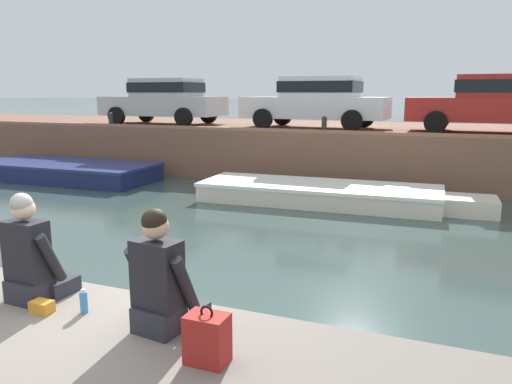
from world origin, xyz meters
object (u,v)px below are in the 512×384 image
object	(u,v)px
boat_moored_west_navy	(58,171)
person_seated_right	(162,283)
car_leftmost_silver	(165,99)
backpack_on_ledge	(208,339)
boat_moored_central_cream	(329,194)
person_seated_left	(32,259)
bottle_drink	(84,302)
car_centre_red	(495,101)
mooring_bollard_west	(111,119)
car_left_inner_white	(317,100)
mooring_bollard_mid	(324,124)

from	to	relation	value
boat_moored_west_navy	person_seated_right	xyz separation A→B (m)	(9.01, -8.36, 0.87)
car_leftmost_silver	backpack_on_ledge	size ratio (longest dim) A/B	10.30
boat_moored_central_cream	car_leftmost_silver	bearing A→B (deg)	150.59
person_seated_left	bottle_drink	distance (m)	0.66
boat_moored_west_navy	backpack_on_ledge	bearing A→B (deg)	-42.16
car_centre_red	mooring_bollard_west	bearing A→B (deg)	-171.68
person_seated_left	backpack_on_ledge	size ratio (longest dim) A/B	2.37
person_seated_right	backpack_on_ledge	size ratio (longest dim) A/B	2.37
boat_moored_central_cream	backpack_on_ledge	world-z (taller)	backpack_on_ledge
car_left_inner_white	backpack_on_ledge	size ratio (longest dim) A/B	10.87
boat_moored_central_cream	bottle_drink	size ratio (longest dim) A/B	32.68
mooring_bollard_mid	backpack_on_ledge	size ratio (longest dim) A/B	1.09
mooring_bollard_west	mooring_bollard_mid	distance (m)	7.10
boat_moored_central_cream	person_seated_left	world-z (taller)	person_seated_left
person_seated_left	person_seated_right	world-z (taller)	same
car_leftmost_silver	person_seated_right	xyz separation A→B (m)	(7.50, -11.97, -1.19)
boat_moored_west_navy	mooring_bollard_west	xyz separation A→B (m)	(0.50, 1.96, 1.45)
car_left_inner_white	car_centre_red	world-z (taller)	same
boat_moored_west_navy	mooring_bollard_west	bearing A→B (deg)	75.70
boat_moored_west_navy	boat_moored_central_cream	size ratio (longest dim) A/B	0.99
boat_moored_west_navy	car_left_inner_white	world-z (taller)	car_left_inner_white
car_leftmost_silver	car_centre_red	bearing A→B (deg)	-0.01
person_seated_right	car_left_inner_white	bearing A→B (deg)	99.90
boat_moored_west_navy	car_centre_red	bearing A→B (deg)	16.97
car_left_inner_white	person_seated_left	bearing A→B (deg)	-86.48
car_leftmost_silver	bottle_drink	xyz separation A→B (m)	(6.74, -11.97, -1.47)
boat_moored_central_cream	mooring_bollard_mid	world-z (taller)	mooring_bollard_mid
person_seated_left	bottle_drink	xyz separation A→B (m)	(0.59, -0.06, -0.28)
boat_moored_central_cream	car_left_inner_white	xyz separation A→B (m)	(-1.40, 3.84, 2.10)
mooring_bollard_mid	person_seated_left	bearing A→B (deg)	-89.67
boat_moored_west_navy	car_centre_red	xyz separation A→B (m)	(11.84, 3.61, 2.06)
boat_moored_west_navy	boat_moored_central_cream	distance (m)	8.33
boat_moored_west_navy	bottle_drink	size ratio (longest dim) A/B	32.29
car_leftmost_silver	person_seated_right	distance (m)	14.18
mooring_bollard_mid	boat_moored_central_cream	bearing A→B (deg)	-71.54
car_leftmost_silver	car_centre_red	distance (m)	10.33
boat_moored_west_navy	car_leftmost_silver	size ratio (longest dim) A/B	1.57
car_left_inner_white	person_seated_left	world-z (taller)	car_left_inner_white
car_left_inner_white	bottle_drink	world-z (taller)	car_left_inner_white
boat_moored_central_cream	car_left_inner_white	distance (m)	4.59
boat_moored_central_cream	backpack_on_ledge	distance (m)	8.54
car_centre_red	car_left_inner_white	bearing A→B (deg)	-179.99
boat_moored_central_cream	backpack_on_ledge	xyz separation A→B (m)	(1.23, -8.43, 0.70)
car_left_inner_white	person_seated_right	world-z (taller)	car_left_inner_white
car_left_inner_white	mooring_bollard_mid	distance (m)	1.89
mooring_bollard_mid	person_seated_right	size ratio (longest dim) A/B	0.46
car_centre_red	boat_moored_west_navy	bearing A→B (deg)	-163.03
car_leftmost_silver	person_seated_left	bearing A→B (deg)	-62.72
boat_moored_central_cream	car_centre_red	bearing A→B (deg)	47.52
person_seated_right	car_leftmost_silver	bearing A→B (deg)	122.07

